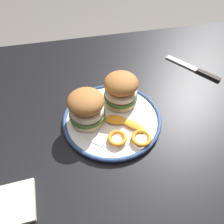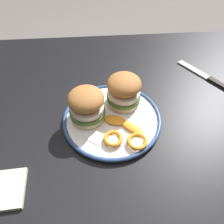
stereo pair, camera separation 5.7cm
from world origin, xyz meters
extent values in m
plane|color=slate|center=(0.00, 0.00, 0.00)|extent=(8.00, 8.00, 0.00)
cube|color=black|center=(0.00, 0.00, 0.70)|extent=(1.47, 1.04, 0.03)
cube|color=black|center=(0.67, 0.46, 0.34)|extent=(0.06, 0.06, 0.69)
cylinder|color=white|center=(0.01, 0.03, 0.72)|extent=(0.27, 0.27, 0.01)
torus|color=navy|center=(0.01, 0.03, 0.73)|extent=(0.30, 0.30, 0.01)
cylinder|color=white|center=(0.01, 0.03, 0.73)|extent=(0.21, 0.21, 0.00)
cylinder|color=beige|center=(-0.06, 0.03, 0.74)|extent=(0.10, 0.10, 0.02)
cylinder|color=#477033|center=(-0.06, 0.03, 0.76)|extent=(0.10, 0.10, 0.01)
cylinder|color=#BC3828|center=(-0.06, 0.03, 0.77)|extent=(0.09, 0.09, 0.01)
cylinder|color=silver|center=(-0.06, 0.03, 0.78)|extent=(0.10, 0.10, 0.01)
ellipsoid|color=#A36633|center=(-0.06, 0.03, 0.81)|extent=(0.14, 0.14, 0.05)
cylinder|color=beige|center=(0.05, 0.09, 0.74)|extent=(0.10, 0.10, 0.02)
cylinder|color=#477033|center=(0.05, 0.09, 0.76)|extent=(0.10, 0.10, 0.01)
cylinder|color=#BC3828|center=(0.05, 0.09, 0.77)|extent=(0.09, 0.09, 0.01)
cylinder|color=silver|center=(0.05, 0.09, 0.78)|extent=(0.10, 0.10, 0.01)
ellipsoid|color=#A36633|center=(0.05, 0.09, 0.81)|extent=(0.14, 0.14, 0.05)
torus|color=orange|center=(0.01, -0.06, 0.74)|extent=(0.06, 0.06, 0.01)
cylinder|color=#F4E5C6|center=(0.01, -0.06, 0.74)|extent=(0.03, 0.03, 0.00)
ellipsoid|color=orange|center=(0.07, -0.02, 0.74)|extent=(0.07, 0.07, 0.01)
ellipsoid|color=orange|center=(0.02, 0.01, 0.74)|extent=(0.07, 0.05, 0.01)
torus|color=orange|center=(0.07, -0.07, 0.74)|extent=(0.07, 0.07, 0.01)
cylinder|color=#F4E5C6|center=(0.07, -0.07, 0.74)|extent=(0.03, 0.03, 0.00)
cube|color=silver|center=(0.34, 0.25, 0.72)|extent=(0.09, 0.12, 0.01)
cube|color=black|center=(0.40, 0.16, 0.72)|extent=(0.07, 0.08, 0.01)
cube|color=beige|center=(-0.28, -0.17, 0.72)|extent=(0.14, 0.11, 0.01)
camera|label=1|loc=(-0.08, -0.39, 1.24)|focal=35.47mm
camera|label=2|loc=(-0.02, -0.40, 1.24)|focal=35.47mm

